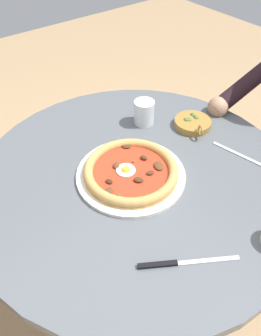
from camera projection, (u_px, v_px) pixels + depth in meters
ground_plane at (134, 299)px, 1.42m from camera, size 6.00×6.00×0.02m
dining_table at (135, 212)px, 1.01m from camera, size 0.88×0.88×0.75m
pizza_on_plate at (131, 172)px, 0.88m from camera, size 0.29×0.29×0.04m
water_glass at (144, 114)px, 1.04m from camera, size 0.06×0.06×0.08m
steak_knife at (174, 263)px, 0.69m from camera, size 0.12×0.19×0.01m
olive_pan at (193, 123)px, 1.04m from camera, size 0.13×0.12×0.05m
fork_utensil at (241, 155)px, 0.95m from camera, size 0.18×0.05×0.00m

